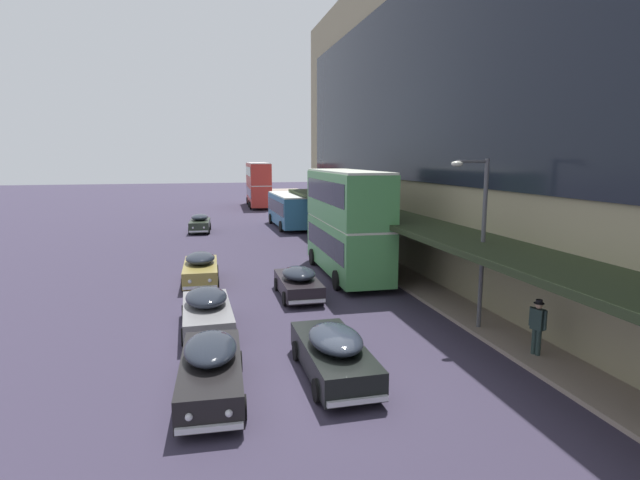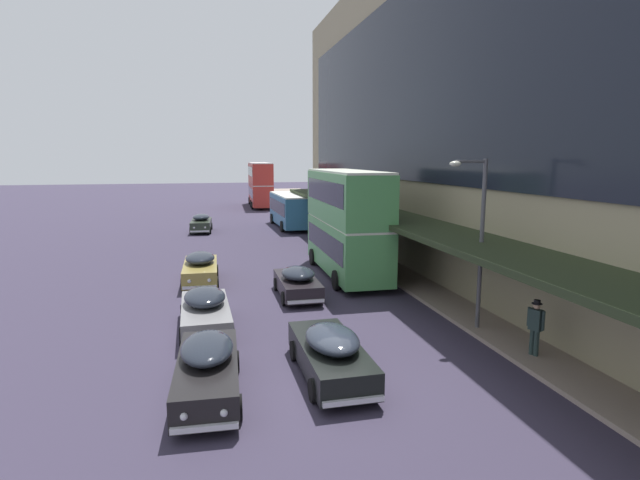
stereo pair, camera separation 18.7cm
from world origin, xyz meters
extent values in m
plane|color=#342E42|center=(0.00, 0.00, 0.00)|extent=(240.00, 240.00, 0.00)
cube|color=black|center=(7.95, 0.00, 10.65)|extent=(0.10, 73.60, 10.85)
cube|color=#252F1B|center=(6.40, 0.00, 3.31)|extent=(3.20, 72.00, 0.24)
cube|color=#4E9A55|center=(4.08, 13.17, 1.67)|extent=(2.69, 9.27, 2.64)
cube|color=black|center=(4.08, 13.17, 1.99)|extent=(2.72, 8.53, 1.16)
cube|color=silver|center=(4.08, 13.17, 3.04)|extent=(2.59, 9.27, 0.12)
cube|color=#4E9A55|center=(4.08, 13.17, 4.41)|extent=(2.69, 9.27, 2.64)
cube|color=black|center=(4.08, 13.17, 4.72)|extent=(2.72, 8.53, 1.16)
cube|color=silver|center=(4.08, 13.17, 5.77)|extent=(2.59, 9.27, 0.12)
cube|color=black|center=(4.16, 17.82, 5.47)|extent=(1.28, 0.08, 0.36)
cylinder|color=black|center=(2.86, 16.32, 0.50)|extent=(0.27, 1.00, 1.00)
cylinder|color=black|center=(5.41, 16.28, 0.50)|extent=(0.27, 1.00, 1.00)
cylinder|color=black|center=(2.76, 10.32, 0.50)|extent=(0.27, 1.00, 1.00)
cylinder|color=black|center=(5.31, 10.28, 0.50)|extent=(0.27, 1.00, 1.00)
cube|color=#2F6990|center=(4.30, 33.10, 1.69)|extent=(2.65, 9.06, 2.68)
cube|color=black|center=(4.30, 33.10, 2.01)|extent=(2.68, 8.34, 1.18)
cube|color=silver|center=(4.30, 33.10, 3.08)|extent=(2.55, 9.05, 0.12)
cube|color=black|center=(4.20, 37.64, 2.78)|extent=(1.23, 0.09, 0.36)
cylinder|color=black|center=(3.00, 36.13, 0.50)|extent=(0.27, 1.01, 1.00)
cylinder|color=black|center=(5.46, 36.18, 0.50)|extent=(0.27, 1.01, 1.00)
cylinder|color=black|center=(3.12, 30.28, 0.50)|extent=(0.27, 1.01, 1.00)
cylinder|color=black|center=(5.59, 30.33, 0.50)|extent=(0.27, 1.01, 1.00)
cube|color=#AF2F29|center=(3.81, 54.00, 1.67)|extent=(2.99, 11.38, 2.64)
cube|color=black|center=(3.81, 54.00, 1.99)|extent=(3.00, 10.48, 1.16)
cube|color=silver|center=(3.81, 54.00, 3.04)|extent=(2.89, 11.37, 0.12)
cube|color=#AF2F29|center=(3.81, 54.00, 4.42)|extent=(2.99, 11.38, 2.64)
cube|color=black|center=(3.81, 54.00, 4.73)|extent=(3.00, 10.48, 1.16)
cube|color=silver|center=(3.81, 54.00, 5.79)|extent=(2.89, 11.37, 0.12)
cube|color=black|center=(4.02, 59.68, 5.49)|extent=(1.28, 0.11, 0.36)
cylinder|color=black|center=(2.67, 57.88, 0.50)|extent=(0.29, 1.01, 1.00)
cylinder|color=black|center=(5.24, 57.79, 0.50)|extent=(0.29, 1.01, 1.00)
cylinder|color=black|center=(2.40, 50.55, 0.50)|extent=(0.29, 1.01, 1.00)
cylinder|color=black|center=(4.96, 50.46, 0.50)|extent=(0.29, 1.01, 1.00)
cylinder|color=black|center=(2.50, 53.20, 0.50)|extent=(0.29, 1.01, 1.00)
cylinder|color=black|center=(5.06, 53.11, 0.50)|extent=(0.29, 1.01, 1.00)
cube|color=black|center=(0.04, 0.75, 0.61)|extent=(1.77, 4.66, 0.79)
ellipsoid|color=#1E232D|center=(0.04, 0.52, 1.27)|extent=(1.54, 2.57, 0.58)
cube|color=silver|center=(0.02, 3.12, 0.37)|extent=(1.64, 0.13, 0.14)
cube|color=silver|center=(0.06, -1.62, 0.37)|extent=(1.64, 0.13, 0.14)
sphere|color=silver|center=(-0.45, 3.09, 0.66)|extent=(0.18, 0.18, 0.18)
sphere|color=silver|center=(0.49, 3.10, 0.66)|extent=(0.18, 0.18, 0.18)
cylinder|color=black|center=(-0.83, 2.18, 0.32)|extent=(0.15, 0.64, 0.64)
cylinder|color=black|center=(0.89, 2.20, 0.32)|extent=(0.15, 0.64, 0.64)
cylinder|color=black|center=(-0.81, -0.70, 0.32)|extent=(0.15, 0.64, 0.64)
cylinder|color=black|center=(0.92, -0.68, 0.32)|extent=(0.15, 0.64, 0.64)
cube|color=olive|center=(-3.82, 13.29, 0.63)|extent=(1.78, 4.62, 0.82)
ellipsoid|color=#1E232D|center=(-3.81, 13.52, 1.30)|extent=(1.54, 2.55, 0.56)
cube|color=silver|center=(-3.86, 10.94, 0.37)|extent=(1.62, 0.15, 0.14)
cube|color=silver|center=(-3.77, 15.63, 0.37)|extent=(1.62, 0.15, 0.14)
sphere|color=silver|center=(-3.39, 10.96, 0.68)|extent=(0.18, 0.18, 0.18)
sphere|color=silver|center=(-4.33, 10.98, 0.68)|extent=(0.18, 0.18, 0.18)
cylinder|color=black|center=(-3.00, 11.85, 0.32)|extent=(0.15, 0.64, 0.64)
cylinder|color=black|center=(-4.69, 11.88, 0.32)|extent=(0.15, 0.64, 0.64)
cylinder|color=black|center=(-2.94, 14.69, 0.32)|extent=(0.15, 0.64, 0.64)
cylinder|color=black|center=(-4.64, 14.72, 0.32)|extent=(0.15, 0.64, 0.64)
cube|color=gray|center=(-3.59, 5.76, 0.60)|extent=(1.88, 4.62, 0.76)
ellipsoid|color=#1E232D|center=(-3.60, 5.99, 1.25)|extent=(1.61, 2.55, 0.59)
cube|color=silver|center=(-3.53, 3.43, 0.37)|extent=(1.67, 0.16, 0.14)
cube|color=silver|center=(-3.65, 8.10, 0.37)|extent=(1.67, 0.16, 0.14)
sphere|color=silver|center=(-3.05, 3.47, 0.65)|extent=(0.18, 0.18, 0.18)
sphere|color=silver|center=(-4.02, 3.44, 0.65)|extent=(0.18, 0.18, 0.18)
cylinder|color=black|center=(-2.68, 4.37, 0.32)|extent=(0.16, 0.64, 0.64)
cylinder|color=black|center=(-4.43, 4.32, 0.32)|extent=(0.16, 0.64, 0.64)
cylinder|color=black|center=(-2.75, 7.20, 0.32)|extent=(0.16, 0.64, 0.64)
cylinder|color=black|center=(-4.51, 7.16, 0.32)|extent=(0.16, 0.64, 0.64)
cube|color=black|center=(0.66, 9.57, 0.57)|extent=(1.73, 4.20, 0.71)
ellipsoid|color=#1E232D|center=(0.66, 9.36, 1.18)|extent=(1.52, 2.31, 0.56)
cube|color=silver|center=(0.67, 11.71, 0.37)|extent=(1.62, 0.13, 0.14)
cube|color=silver|center=(0.65, 7.42, 0.37)|extent=(1.62, 0.13, 0.14)
sphere|color=silver|center=(0.20, 11.68, 0.62)|extent=(0.18, 0.18, 0.18)
sphere|color=silver|center=(1.14, 11.68, 0.62)|extent=(0.18, 0.18, 0.18)
cylinder|color=black|center=(-0.19, 10.87, 0.32)|extent=(0.14, 0.64, 0.64)
cylinder|color=black|center=(1.52, 10.86, 0.32)|extent=(0.14, 0.64, 0.64)
cylinder|color=black|center=(-0.20, 8.27, 0.32)|extent=(0.14, 0.64, 0.64)
cylinder|color=black|center=(1.50, 8.26, 0.32)|extent=(0.14, 0.64, 0.64)
cube|color=black|center=(-3.55, 0.33, 0.63)|extent=(1.84, 4.77, 0.83)
ellipsoid|color=#1E232D|center=(-3.54, 0.56, 1.29)|extent=(1.55, 2.65, 0.54)
cube|color=silver|center=(-3.66, -2.07, 0.37)|extent=(1.56, 0.19, 0.14)
cube|color=silver|center=(-3.45, 2.73, 0.37)|extent=(1.56, 0.19, 0.14)
sphere|color=silver|center=(-3.20, -2.06, 0.68)|extent=(0.18, 0.18, 0.18)
sphere|color=silver|center=(-4.10, -2.02, 0.68)|extent=(0.18, 0.18, 0.18)
cylinder|color=black|center=(-2.80, -1.16, 0.32)|extent=(0.17, 0.65, 0.64)
cylinder|color=black|center=(-4.43, -1.10, 0.32)|extent=(0.17, 0.65, 0.64)
cylinder|color=black|center=(-2.67, 1.75, 0.32)|extent=(0.17, 0.65, 0.64)
cylinder|color=black|center=(-4.31, 1.82, 0.32)|extent=(0.17, 0.65, 0.64)
cube|color=#283125|center=(-3.86, 32.03, 0.64)|extent=(1.89, 4.36, 0.83)
ellipsoid|color=#1E232D|center=(-3.84, 32.24, 1.29)|extent=(1.59, 2.43, 0.54)
cube|color=silver|center=(-3.98, 29.84, 0.37)|extent=(1.58, 0.21, 0.14)
cube|color=silver|center=(-3.74, 34.21, 0.37)|extent=(1.58, 0.21, 0.14)
sphere|color=silver|center=(-3.52, 29.85, 0.69)|extent=(0.18, 0.18, 0.18)
sphere|color=silver|center=(-4.43, 29.90, 0.69)|extent=(0.18, 0.18, 0.18)
cylinder|color=black|center=(-3.10, 30.66, 0.32)|extent=(0.18, 0.65, 0.64)
cylinder|color=black|center=(-4.76, 30.75, 0.32)|extent=(0.18, 0.65, 0.64)
cylinder|color=black|center=(-2.95, 33.30, 0.32)|extent=(0.18, 0.65, 0.64)
cylinder|color=black|center=(-4.61, 33.39, 0.32)|extent=(0.18, 0.65, 0.64)
cylinder|color=#263735|center=(6.86, 0.40, 0.57)|extent=(0.16, 0.16, 0.85)
cylinder|color=#263735|center=(6.80, 0.55, 0.57)|extent=(0.16, 0.16, 0.85)
cube|color=#263735|center=(6.83, 0.48, 1.35)|extent=(0.36, 0.46, 0.70)
cylinder|color=#263735|center=(6.92, 0.23, 1.39)|extent=(0.10, 0.10, 0.63)
cylinder|color=#263735|center=(6.74, 0.72, 1.39)|extent=(0.10, 0.10, 0.63)
sphere|color=tan|center=(6.83, 0.48, 1.81)|extent=(0.22, 0.22, 0.22)
cylinder|color=black|center=(6.83, 0.48, 1.89)|extent=(0.33, 0.33, 0.02)
cylinder|color=black|center=(6.83, 0.48, 1.95)|extent=(0.21, 0.21, 0.12)
cylinder|color=#4C4C51|center=(6.47, 3.36, 3.32)|extent=(0.16, 0.16, 6.33)
cylinder|color=#4C4C51|center=(5.87, 3.36, 6.38)|extent=(1.20, 0.10, 0.10)
ellipsoid|color=silver|center=(5.27, 3.36, 6.30)|extent=(0.44, 0.28, 0.20)
camera|label=1|loc=(-3.63, -12.97, 6.52)|focal=28.00mm
camera|label=2|loc=(-3.45, -13.01, 6.52)|focal=28.00mm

